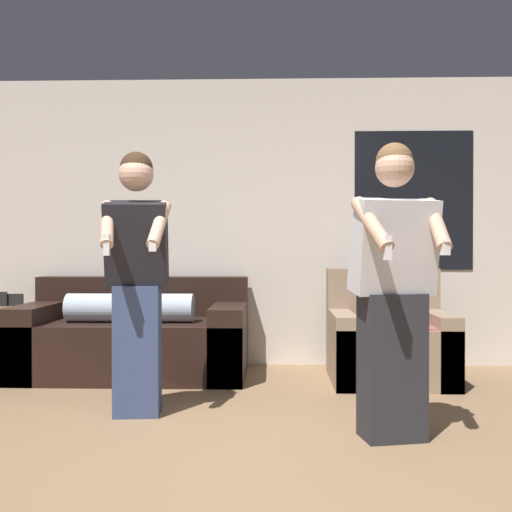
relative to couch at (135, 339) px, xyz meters
The scene contains 7 objects.
ground_plane 2.79m from the couch, 64.63° to the right, with size 14.00×14.00×0.00m, color #846647.
wall_back 1.68m from the couch, 23.92° to the left, with size 6.92×0.07×2.70m.
couch is the anchor object (origin of this frame).
armchair 2.17m from the couch, ahead, with size 0.96×0.86×0.92m.
side_table 1.33m from the couch, 169.11° to the left, with size 0.51×0.45×0.72m.
person_left 1.42m from the couch, 76.10° to the right, with size 0.46×0.52×1.73m.
person_right 2.61m from the couch, 42.08° to the right, with size 0.52×0.55×1.70m.
Camera 1 is at (0.02, -2.64, 1.09)m, focal length 42.00 mm.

